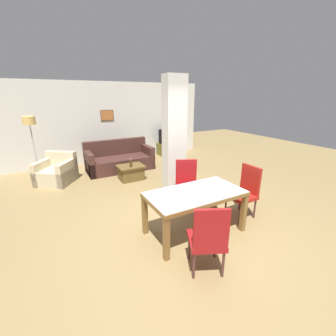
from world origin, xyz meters
TOP-DOWN VIEW (x-y plane):
  - ground_plane at (0.00, 0.00)m, footprint 18.00×18.00m
  - back_wall at (-0.00, 5.19)m, footprint 7.20×0.09m
  - divider_pillar at (0.59, 1.69)m, footprint 0.49×0.31m
  - dining_table at (0.00, 0.00)m, footprint 1.61×0.85m
  - dining_chair_head_right at (1.17, 0.00)m, footprint 0.46×0.46m
  - dining_chair_far_right at (0.40, 0.85)m, footprint 0.61×0.61m
  - dining_chair_near_left at (-0.40, -0.84)m, footprint 0.61×0.61m
  - sofa at (-0.07, 3.97)m, footprint 2.01×0.93m
  - armchair at (-1.89, 3.71)m, footprint 1.16×1.17m
  - coffee_table at (-0.07, 2.94)m, footprint 0.71×0.55m
  - bottle at (-0.10, 2.83)m, footprint 0.08×0.08m
  - tv_stand at (2.27, 4.91)m, footprint 0.94×0.40m
  - tv_screen at (2.27, 4.91)m, footprint 0.97×0.25m
  - floor_lamp at (-2.33, 4.47)m, footprint 0.32×0.32m

SIDE VIEW (x-z plane):
  - ground_plane at x=0.00m, z-range 0.00..0.00m
  - coffee_table at x=-0.07m, z-range 0.01..0.41m
  - tv_stand at x=2.27m, z-range 0.00..0.46m
  - armchair at x=-1.89m, z-range -0.11..0.67m
  - sofa at x=-0.07m, z-range -0.15..0.76m
  - bottle at x=-0.10m, z-range 0.38..0.61m
  - dining_chair_head_right at x=1.17m, z-range 0.03..1.04m
  - dining_chair_far_right at x=0.40m, z-range 0.03..1.04m
  - dining_chair_near_left at x=-0.40m, z-range 0.03..1.04m
  - dining_table at x=0.00m, z-range 0.22..0.97m
  - tv_screen at x=2.27m, z-range 0.45..1.02m
  - divider_pillar at x=0.59m, z-range 0.00..2.70m
  - back_wall at x=0.00m, z-range 0.00..2.70m
  - floor_lamp at x=-2.33m, z-range 0.59..2.31m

